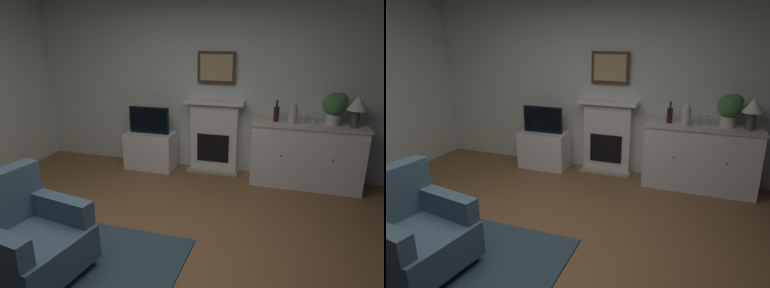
{
  "view_description": "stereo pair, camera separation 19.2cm",
  "coord_description": "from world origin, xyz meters",
  "views": [
    {
      "loc": [
        1.24,
        -2.38,
        2.03
      ],
      "look_at": [
        0.35,
        0.65,
        1.0
      ],
      "focal_mm": 31.9,
      "sensor_mm": 36.0,
      "label": 1
    },
    {
      "loc": [
        1.43,
        -2.32,
        2.03
      ],
      "look_at": [
        0.35,
        0.65,
        1.0
      ],
      "focal_mm": 31.9,
      "sensor_mm": 36.0,
      "label": 2
    }
  ],
  "objects": [
    {
      "name": "sideboard_cabinet",
      "position": [
        1.5,
        2.26,
        0.44
      ],
      "size": [
        1.48,
        0.49,
        0.88
      ],
      "color": "white",
      "rests_on": "ground_plane"
    },
    {
      "name": "tv_cabinet",
      "position": [
        -0.8,
        2.28,
        0.29
      ],
      "size": [
        0.75,
        0.42,
        0.57
      ],
      "color": "white",
      "rests_on": "ground_plane"
    },
    {
      "name": "wine_glass_center",
      "position": [
        1.54,
        2.2,
        1.0
      ],
      "size": [
        0.07,
        0.07,
        0.16
      ],
      "color": "silver",
      "rests_on": "sideboard_cabinet"
    },
    {
      "name": "wine_glass_left",
      "position": [
        1.43,
        2.23,
        1.0
      ],
      "size": [
        0.07,
        0.07,
        0.16
      ],
      "color": "silver",
      "rests_on": "sideboard_cabinet"
    },
    {
      "name": "area_rug",
      "position": [
        -0.69,
        -0.39,
        0.01
      ],
      "size": [
        2.24,
        1.83,
        0.02
      ],
      "primitive_type": "cube",
      "color": "#2D4251",
      "rests_on": "ground_plane"
    },
    {
      "name": "wall_rear",
      "position": [
        0.0,
        2.57,
        1.4
      ],
      "size": [
        5.55,
        0.06,
        2.81
      ],
      "primitive_type": "cube",
      "color": "silver",
      "rests_on": "ground_plane"
    },
    {
      "name": "fireplace_unit",
      "position": [
        0.18,
        2.44,
        0.55
      ],
      "size": [
        0.87,
        0.3,
        1.1
      ],
      "color": "white",
      "rests_on": "ground_plane"
    },
    {
      "name": "tv_set",
      "position": [
        -0.8,
        2.25,
        0.77
      ],
      "size": [
        0.62,
        0.07,
        0.4
      ],
      "color": "black",
      "rests_on": "tv_cabinet"
    },
    {
      "name": "wine_bottle",
      "position": [
        1.07,
        2.29,
        0.99
      ],
      "size": [
        0.08,
        0.08,
        0.29
      ],
      "color": "#331419",
      "rests_on": "sideboard_cabinet"
    },
    {
      "name": "vase_decorative",
      "position": [
        1.28,
        2.21,
        1.02
      ],
      "size": [
        0.11,
        0.11,
        0.28
      ],
      "color": "beige",
      "rests_on": "sideboard_cabinet"
    },
    {
      "name": "table_lamp",
      "position": [
        2.05,
        2.26,
        1.16
      ],
      "size": [
        0.26,
        0.26,
        0.4
      ],
      "color": "#4C4742",
      "rests_on": "sideboard_cabinet"
    },
    {
      "name": "framed_picture",
      "position": [
        0.18,
        2.49,
        1.56
      ],
      "size": [
        0.55,
        0.04,
        0.45
      ],
      "color": "#473323"
    },
    {
      "name": "armchair",
      "position": [
        -0.81,
        -0.38,
        0.38
      ],
      "size": [
        0.92,
        0.89,
        0.92
      ],
      "color": "#3F596B",
      "rests_on": "ground_plane"
    },
    {
      "name": "potted_plant_small",
      "position": [
        1.8,
        2.31,
        1.14
      ],
      "size": [
        0.3,
        0.3,
        0.43
      ],
      "color": "beige",
      "rests_on": "sideboard_cabinet"
    },
    {
      "name": "ground_plane",
      "position": [
        0.0,
        0.0,
        -0.05
      ],
      "size": [
        5.55,
        5.2,
        0.1
      ],
      "primitive_type": "cube",
      "color": "brown",
      "rests_on": "ground"
    }
  ]
}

